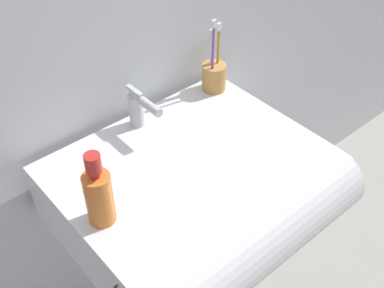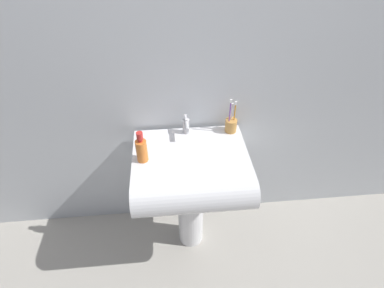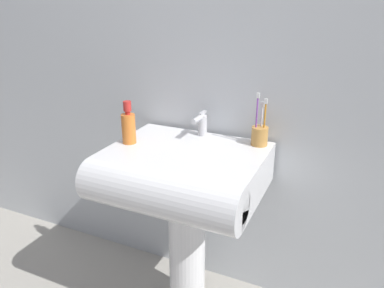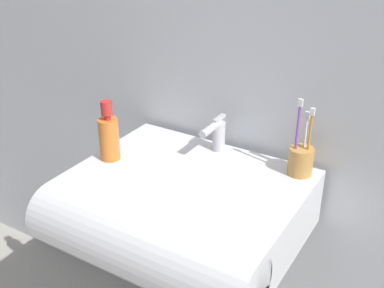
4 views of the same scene
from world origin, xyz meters
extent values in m
cylinder|color=white|center=(0.00, 0.00, 0.30)|extent=(0.16, 0.16, 0.61)
cube|color=white|center=(0.00, 0.00, 0.69)|extent=(0.61, 0.44, 0.17)
cylinder|color=white|center=(0.00, -0.22, 0.69)|extent=(0.61, 0.17, 0.17)
cylinder|color=silver|center=(-0.01, 0.18, 0.82)|extent=(0.04, 0.04, 0.09)
cylinder|color=silver|center=(-0.01, 0.13, 0.86)|extent=(0.02, 0.10, 0.02)
cube|color=silver|center=(-0.01, 0.18, 0.87)|extent=(0.01, 0.06, 0.01)
cylinder|color=#D19347|center=(0.25, 0.17, 0.81)|extent=(0.07, 0.07, 0.08)
cylinder|color=purple|center=(0.23, 0.16, 0.88)|extent=(0.01, 0.01, 0.18)
cube|color=white|center=(0.23, 0.16, 0.98)|extent=(0.01, 0.01, 0.02)
cylinder|color=orange|center=(0.26, 0.17, 0.87)|extent=(0.01, 0.01, 0.16)
cube|color=white|center=(0.26, 0.17, 0.96)|extent=(0.01, 0.01, 0.02)
cylinder|color=white|center=(0.25, 0.18, 0.86)|extent=(0.01, 0.01, 0.14)
cube|color=white|center=(0.25, 0.18, 0.94)|extent=(0.01, 0.01, 0.02)
cylinder|color=orange|center=(-0.25, -0.03, 0.84)|extent=(0.06, 0.06, 0.12)
cylinder|color=red|center=(-0.25, -0.03, 0.90)|extent=(0.02, 0.02, 0.01)
cylinder|color=red|center=(-0.25, -0.03, 0.93)|extent=(0.03, 0.03, 0.04)
camera|label=1|loc=(-0.53, -0.64, 1.54)|focal=45.00mm
camera|label=2|loc=(-0.10, -1.17, 1.82)|focal=28.00mm
camera|label=3|loc=(0.58, -1.23, 1.33)|focal=35.00mm
camera|label=4|loc=(0.58, -0.94, 1.43)|focal=45.00mm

